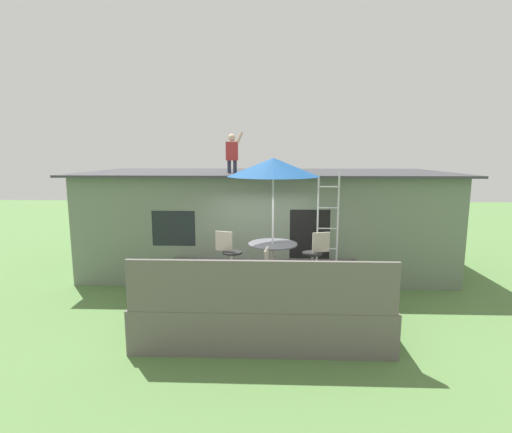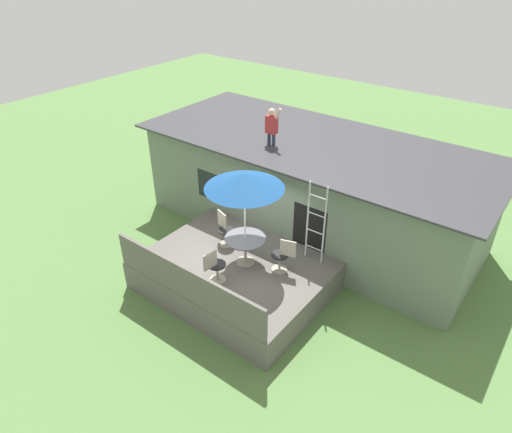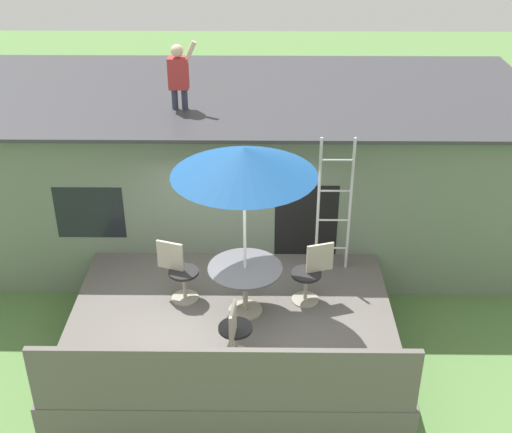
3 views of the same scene
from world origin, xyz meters
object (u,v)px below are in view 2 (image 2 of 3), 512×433
at_px(patio_table, 245,243).
at_px(patio_chair_near, 215,266).
at_px(patio_umbrella, 244,181).
at_px(person_figure, 272,124).
at_px(patio_chair_left, 225,229).
at_px(step_ladder, 316,223).
at_px(patio_chair_right, 283,255).

height_order(patio_table, patio_chair_near, patio_chair_near).
bearing_deg(patio_table, patio_umbrella, -140.19).
distance_m(patio_table, patio_umbrella, 1.76).
bearing_deg(person_figure, patio_chair_left, -86.67).
height_order(patio_umbrella, patio_chair_left, patio_umbrella).
height_order(patio_table, patio_umbrella, patio_umbrella).
xyz_separation_m(step_ladder, person_figure, (-2.42, 1.46, 1.61)).
relative_size(patio_table, patio_chair_near, 1.13).
relative_size(step_ladder, patio_chair_left, 2.39).
distance_m(patio_umbrella, patio_chair_left, 2.15).
distance_m(patio_table, step_ladder, 1.83).
height_order(person_figure, patio_chair_left, person_figure).
distance_m(patio_table, patio_chair_left, 1.03).
relative_size(patio_table, patio_chair_right, 1.13).
height_order(patio_umbrella, step_ladder, patio_umbrella).
relative_size(patio_umbrella, person_figure, 2.29).
bearing_deg(person_figure, patio_umbrella, -67.26).
bearing_deg(patio_umbrella, patio_table, 39.81).
xyz_separation_m(step_ladder, patio_chair_near, (-1.43, -2.21, -0.64)).
bearing_deg(patio_chair_right, step_ladder, -131.01).
bearing_deg(step_ladder, patio_chair_near, -122.87).
distance_m(patio_chair_left, patio_chair_near, 1.61).
height_order(patio_table, patio_chair_left, patio_chair_left).
relative_size(patio_table, person_figure, 0.94).
xyz_separation_m(patio_table, patio_chair_near, (-0.11, -1.04, -0.13)).
height_order(step_ladder, patio_chair_left, step_ladder).
relative_size(step_ladder, patio_chair_right, 2.39).
bearing_deg(patio_umbrella, patio_chair_right, 17.51).
relative_size(patio_umbrella, step_ladder, 1.15).
bearing_deg(patio_chair_left, step_ladder, 38.86).
bearing_deg(patio_chair_near, step_ladder, -26.91).
xyz_separation_m(person_figure, patio_chair_left, (0.13, -2.30, -2.25)).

